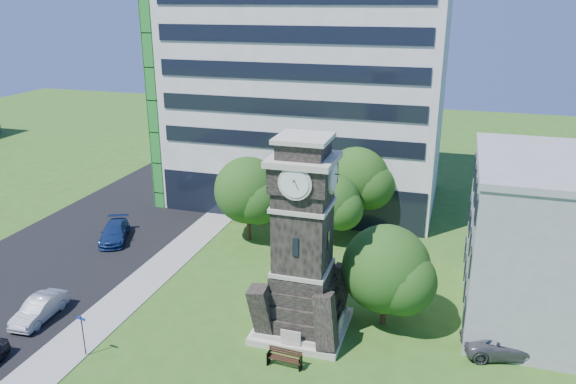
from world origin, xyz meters
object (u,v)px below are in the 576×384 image
(car_street_mid, at_px, (39,309))
(car_east_lot, at_px, (508,343))
(park_bench, at_px, (285,357))
(clock_tower, at_px, (303,251))
(street_sign, at_px, (83,331))
(car_street_north, at_px, (114,232))

(car_street_mid, xyz_separation_m, car_east_lot, (28.28, 4.72, 0.02))
(car_east_lot, height_order, park_bench, car_east_lot)
(clock_tower, distance_m, park_bench, 6.11)
(car_east_lot, bearing_deg, car_street_mid, 85.47)
(car_street_mid, bearing_deg, car_east_lot, 5.98)
(street_sign, bearing_deg, car_street_mid, 163.58)
(clock_tower, relative_size, car_east_lot, 2.34)
(car_street_mid, bearing_deg, park_bench, -3.76)
(car_street_north, xyz_separation_m, street_sign, (7.66, -14.63, 0.88))
(car_street_mid, relative_size, park_bench, 2.19)
(park_bench, height_order, street_sign, street_sign)
(clock_tower, height_order, car_street_mid, clock_tower)
(car_east_lot, relative_size, park_bench, 2.65)
(park_bench, relative_size, street_sign, 0.77)
(clock_tower, bearing_deg, car_street_mid, -166.92)
(car_east_lot, bearing_deg, car_street_north, 62.45)
(car_east_lot, bearing_deg, street_sign, 93.34)
(car_street_north, distance_m, park_bench, 22.47)
(park_bench, bearing_deg, car_east_lot, 25.56)
(clock_tower, distance_m, car_east_lot, 12.87)
(car_street_north, height_order, park_bench, car_street_north)
(clock_tower, xyz_separation_m, car_street_north, (-18.77, 8.35, -4.56))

